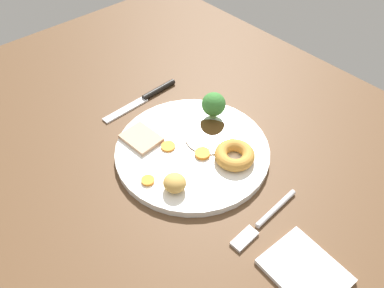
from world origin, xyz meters
The scene contains 13 objects.
dining_table centered at (0.00, 0.00, 1.80)cm, with size 120.00×84.00×3.60cm, color brown.
dinner_plate centered at (0.09, 1.76, 4.30)cm, with size 28.09×28.09×1.40cm, color white.
gravy_pool centered at (-0.50, -2.55, 5.15)cm, with size 9.26×9.26×0.30cm, color #563819.
meat_slice_main centered at (7.90, 7.40, 5.40)cm, with size 6.82×5.37×0.80cm, color tan.
yorkshire_pudding centered at (-6.96, -1.92, 6.13)cm, with size 7.10×7.10×2.25cm, color #C68938.
roast_potato_left centered at (-5.00, 10.03, 6.46)cm, with size 3.82×3.71×2.92cm, color tan.
carrot_coin_front centered at (-0.85, 12.47, 5.25)cm, with size 2.20×2.20×0.50cm, color orange.
carrot_coin_back centered at (3.10, 4.90, 5.20)cm, with size 2.59×2.59×0.41cm, color orange.
carrot_coin_side centered at (-2.45, 1.51, 5.33)cm, with size 2.78×2.78×0.67cm, color orange.
broccoli_floret centered at (3.76, -7.05, 8.06)cm, with size 4.66×4.66×5.46cm.
fork centered at (-18.41, 2.93, 3.99)cm, with size 2.19×15.30×0.90cm.
knife centered at (18.43, -1.73, 4.05)cm, with size 2.15×18.54×1.20cm.
folded_napkin centered at (-27.85, 5.24, 4.00)cm, with size 11.00×9.00×0.80cm, color white.
Camera 1 is at (-36.04, 33.87, 55.31)cm, focal length 35.93 mm.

